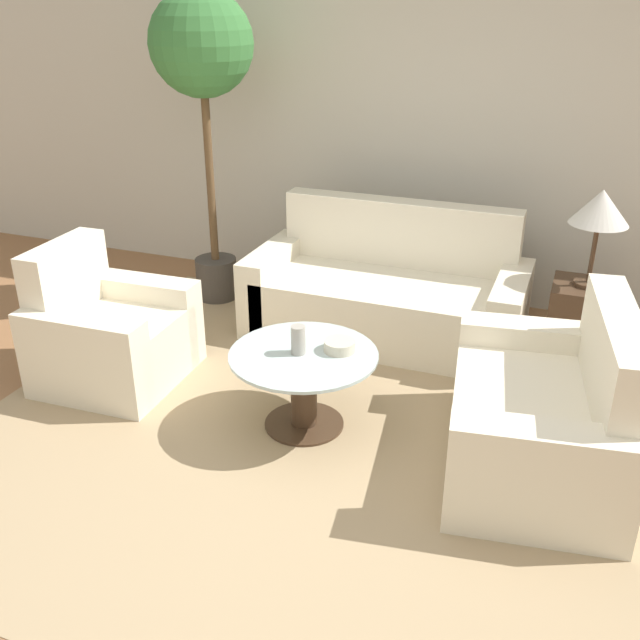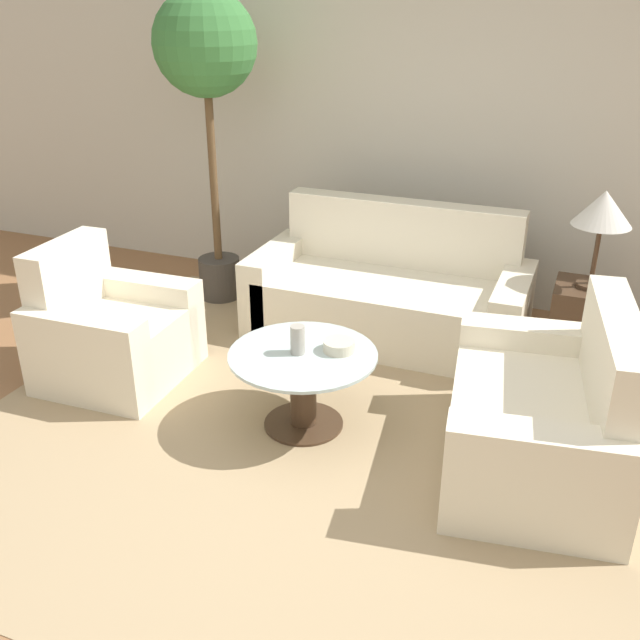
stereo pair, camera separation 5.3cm
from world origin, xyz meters
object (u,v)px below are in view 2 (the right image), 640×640
loveseat (549,421)px  bowl (339,346)px  sofa_main (390,295)px  table_lamp (603,211)px  potted_plant (206,66)px  armchair (109,335)px  coffee_table (303,380)px  vase (298,340)px

loveseat → bowl: size_ratio=7.91×
sofa_main → loveseat: (1.20, -1.26, -0.00)m
table_lamp → potted_plant: (-2.74, 0.11, 0.72)m
armchair → coffee_table: size_ratio=1.07×
potted_plant → bowl: bearing=-42.0°
loveseat → coffee_table: size_ratio=1.69×
sofa_main → vase: bearing=-95.0°
loveseat → armchair: bearing=-98.1°
potted_plant → sofa_main: bearing=-4.6°
armchair → vase: (1.34, -0.10, 0.26)m
armchair → table_lamp: bearing=-67.3°
loveseat → coffee_table: (-1.30, -0.10, 0.01)m
sofa_main → vase: 1.39m
table_lamp → potted_plant: potted_plant is taller
sofa_main → loveseat: 1.74m
loveseat → vase: 1.35m
armchair → potted_plant: bearing=-2.7°
sofa_main → vase: sofa_main is taller
potted_plant → bowl: potted_plant is taller
potted_plant → vase: bearing=-48.2°
sofa_main → potted_plant: bearing=175.4°
armchair → loveseat: loveseat is taller
sofa_main → coffee_table: 1.36m
armchair → bowl: bearing=-91.7°
coffee_table → bowl: bowl is taller
coffee_table → table_lamp: table_lamp is taller
coffee_table → potted_plant: bearing=132.5°
potted_plant → bowl: size_ratio=13.06×
loveseat → table_lamp: bearing=167.5°
potted_plant → bowl: (1.52, -1.37, -1.27)m
loveseat → coffee_table: loveseat is taller
loveseat → vase: size_ratio=8.51×
armchair → coffee_table: armchair is taller
sofa_main → bowl: 1.27m
sofa_main → bowl: bearing=-86.4°
bowl → table_lamp: bearing=45.9°
sofa_main → table_lamp: table_lamp is taller
sofa_main → armchair: sofa_main is taller
loveseat → potted_plant: bearing=-125.7°
vase → potted_plant: bearing=131.8°
table_lamp → bowl: table_lamp is taller
armchair → table_lamp: 3.13m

